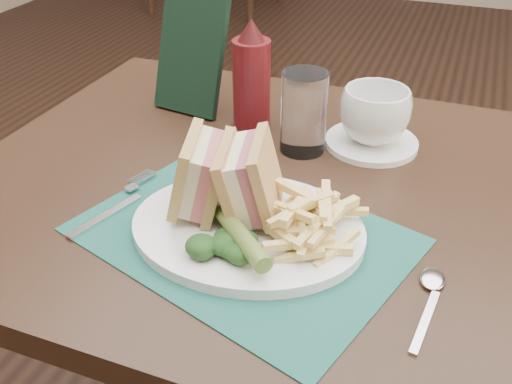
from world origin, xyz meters
TOP-DOWN VIEW (x-y plane):
  - floor at (0.00, 0.00)m, footprint 7.00×7.00m
  - wall_back at (0.00, 3.50)m, footprint 6.00×0.00m
  - table_main at (0.00, -0.50)m, footprint 0.90×0.75m
  - placemat at (0.02, -0.64)m, footprint 0.47×0.39m
  - plate at (0.03, -0.64)m, footprint 0.32×0.27m
  - sandwich_half_a at (-0.06, -0.63)m, footprint 0.10×0.12m
  - sandwich_half_b at (0.00, -0.62)m, footprint 0.10×0.12m
  - kale_garnish at (0.03, -0.70)m, footprint 0.11×0.08m
  - pickle_spear at (0.04, -0.69)m, footprint 0.10×0.10m
  - fries_pile at (0.10, -0.63)m, footprint 0.18×0.20m
  - fork at (-0.16, -0.64)m, footprint 0.08×0.17m
  - spoon at (0.26, -0.69)m, footprint 0.05×0.15m
  - saucer at (0.13, -0.34)m, footprint 0.19×0.19m
  - coffee_cup at (0.13, -0.34)m, footprint 0.16×0.16m
  - drinking_glass at (0.03, -0.40)m, footprint 0.09×0.09m
  - ketchup_bottle at (-0.08, -0.34)m, footprint 0.07×0.07m
  - check_presenter at (-0.21, -0.31)m, footprint 0.14×0.09m

SIDE VIEW (x-z plane):
  - floor at x=0.00m, z-range 0.00..0.00m
  - wall_back at x=0.00m, z-range -3.00..3.00m
  - table_main at x=0.00m, z-range 0.00..0.75m
  - placemat at x=0.02m, z-range 0.75..0.75m
  - spoon at x=0.26m, z-range 0.75..0.76m
  - saucer at x=0.13m, z-range 0.75..0.76m
  - fork at x=-0.16m, z-range 0.75..0.76m
  - plate at x=0.03m, z-range 0.75..0.77m
  - kale_garnish at x=0.03m, z-range 0.77..0.79m
  - pickle_spear at x=0.04m, z-range 0.78..0.80m
  - fries_pile at x=0.10m, z-range 0.77..0.83m
  - coffee_cup at x=0.13m, z-range 0.76..0.85m
  - drinking_glass at x=0.03m, z-range 0.75..0.88m
  - sandwich_half_a at x=-0.06m, z-range 0.77..0.87m
  - sandwich_half_b at x=0.00m, z-range 0.77..0.88m
  - ketchup_bottle at x=-0.08m, z-range 0.75..0.94m
  - check_presenter at x=-0.21m, z-range 0.75..0.95m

